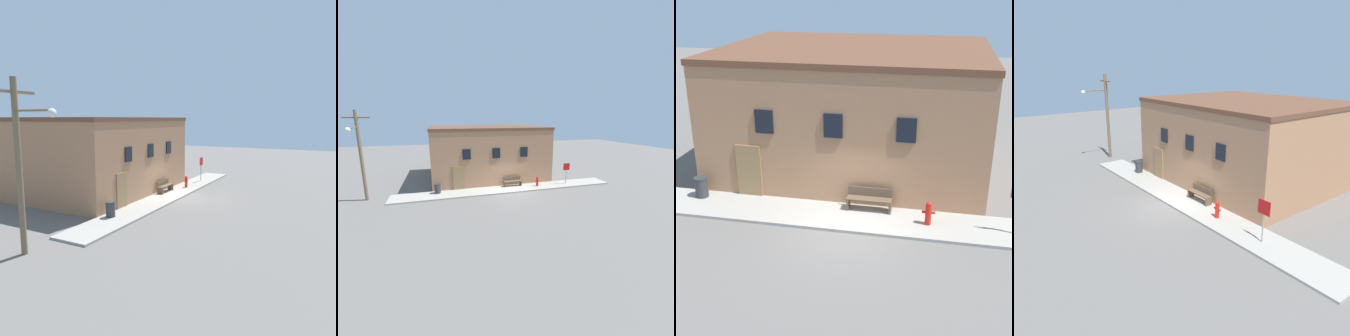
# 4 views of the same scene
# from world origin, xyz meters

# --- Properties ---
(ground_plane) EXTENTS (80.00, 80.00, 0.00)m
(ground_plane) POSITION_xyz_m (0.00, 0.00, 0.00)
(ground_plane) COLOR #66605B
(sidewalk) EXTENTS (19.62, 2.06, 0.11)m
(sidewalk) POSITION_xyz_m (0.00, 1.03, 0.06)
(sidewalk) COLOR #9E998E
(sidewalk) RESTS_ON ground
(brick_building) EXTENTS (11.44, 9.35, 5.40)m
(brick_building) POSITION_xyz_m (-0.87, 6.68, 2.70)
(brick_building) COLOR #A87551
(brick_building) RESTS_ON ground
(fire_hydrant) EXTENTS (0.46, 0.22, 0.88)m
(fire_hydrant) POSITION_xyz_m (2.76, 1.02, 0.55)
(fire_hydrant) COLOR red
(fire_hydrant) RESTS_ON sidewalk
(bench) EXTENTS (1.66, 0.44, 0.84)m
(bench) POSITION_xyz_m (0.57, 1.71, 0.54)
(bench) COLOR brown
(bench) RESTS_ON sidewalk
(trash_bin) EXTENTS (0.53, 0.53, 0.82)m
(trash_bin) POSITION_xyz_m (-6.10, 1.50, 0.52)
(trash_bin) COLOR #333338
(trash_bin) RESTS_ON sidewalk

